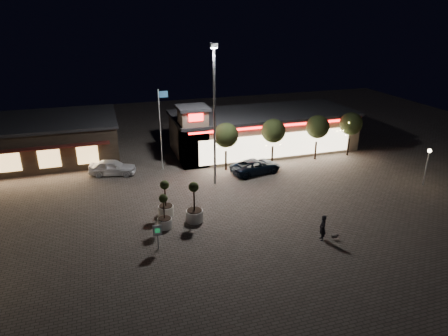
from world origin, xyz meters
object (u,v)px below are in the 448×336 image
object	(u,v)px
pedestrian	(323,228)
planter_mid	(164,217)
white_sedan	(113,167)
planter_left	(166,205)
valet_sign	(158,232)
pickup_truck	(256,166)

from	to	relation	value
pedestrian	planter_mid	world-z (taller)	planter_mid
white_sedan	planter_left	world-z (taller)	planter_left
planter_mid	valet_sign	bearing A→B (deg)	-108.28
white_sedan	pickup_truck	bearing A→B (deg)	-89.90
white_sedan	valet_sign	world-z (taller)	valet_sign
planter_left	valet_sign	bearing A→B (deg)	-106.11
pedestrian	valet_sign	size ratio (longest dim) A/B	1.04
pickup_truck	valet_sign	xyz separation A→B (m)	(-11.13, -10.49, 0.56)
planter_mid	planter_left	bearing A→B (deg)	77.23
valet_sign	planter_left	bearing A→B (deg)	73.89
pickup_truck	planter_left	xyz separation A→B (m)	(-9.84, -6.00, 0.21)
planter_left	planter_mid	xyz separation A→B (m)	(-0.41, -1.80, -0.09)
valet_sign	white_sedan	bearing A→B (deg)	98.72
pedestrian	valet_sign	world-z (taller)	pedestrian
planter_left	valet_sign	xyz separation A→B (m)	(-1.30, -4.50, 0.35)
white_sedan	pedestrian	xyz separation A→B (m)	(13.15, -16.53, 0.18)
pickup_truck	white_sedan	bearing A→B (deg)	63.65
valet_sign	planter_mid	bearing A→B (deg)	71.72
pickup_truck	white_sedan	size ratio (longest dim) A/B	1.13
pedestrian	white_sedan	bearing A→B (deg)	-127.71
white_sedan	valet_sign	xyz separation A→B (m)	(2.19, -14.26, 0.51)
white_sedan	pedestrian	distance (m)	21.12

